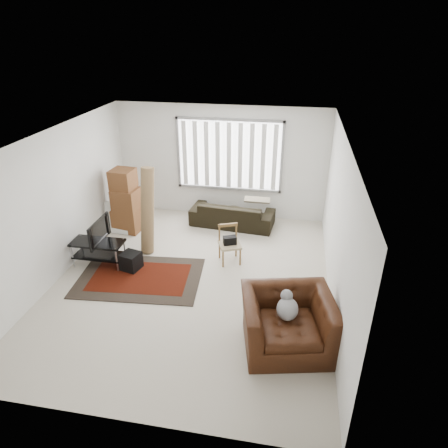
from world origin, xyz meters
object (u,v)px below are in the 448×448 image
(sofa, at_px, (232,210))
(side_chair, at_px, (230,243))
(moving_boxes, at_px, (126,203))
(tv_stand, at_px, (98,248))
(armchair, at_px, (287,319))

(sofa, bearing_deg, side_chair, 102.64)
(moving_boxes, height_order, sofa, moving_boxes)
(moving_boxes, distance_m, sofa, 2.45)
(tv_stand, bearing_deg, sofa, 43.42)
(armchair, bearing_deg, moving_boxes, 128.00)
(tv_stand, relative_size, side_chair, 1.33)
(armchair, bearing_deg, side_chair, 106.92)
(tv_stand, distance_m, sofa, 3.19)
(tv_stand, height_order, armchair, armchair)
(tv_stand, xyz_separation_m, moving_boxes, (-0.01, 1.51, 0.31))
(moving_boxes, xyz_separation_m, armchair, (3.75, -3.11, -0.20))
(tv_stand, relative_size, sofa, 0.52)
(moving_boxes, bearing_deg, side_chair, -20.29)
(tv_stand, relative_size, moving_boxes, 0.70)
(sofa, distance_m, side_chair, 1.64)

